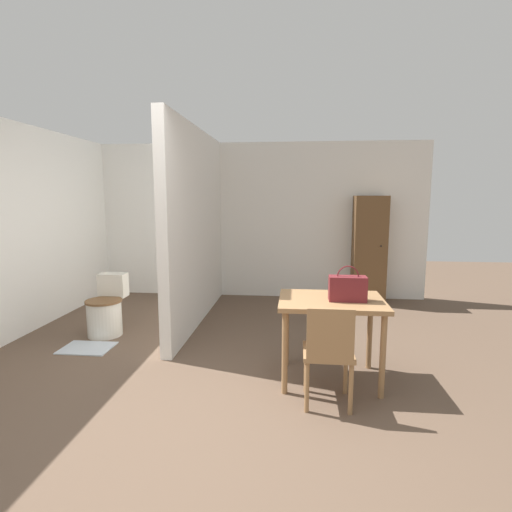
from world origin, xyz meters
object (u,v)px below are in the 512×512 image
Objects in this scene: wooden_chair at (329,351)px; wooden_cabinet at (369,250)px; dining_table at (331,310)px; toilet at (106,311)px; handbag at (348,288)px.

wooden_chair is 3.42m from wooden_cabinet.
wooden_chair is at bearing -96.50° from dining_table.
dining_table is at bearing -20.77° from toilet.
wooden_chair is at bearing -29.90° from toilet.
wooden_cabinet is (0.69, 2.86, -0.03)m from handbag.
dining_table reaches higher than toilet.
dining_table is at bearing 160.25° from handbag.
wooden_cabinet is (0.87, 3.29, 0.37)m from wooden_chair.
dining_table is 1.30× the size of toilet.
toilet is at bearing 159.23° from dining_table.
wooden_chair reaches higher than toilet.
wooden_chair reaches higher than dining_table.
dining_table is at bearing 83.80° from wooden_chair.
wooden_cabinet reaches higher than toilet.
wooden_cabinet is (3.39, 1.84, 0.54)m from toilet.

